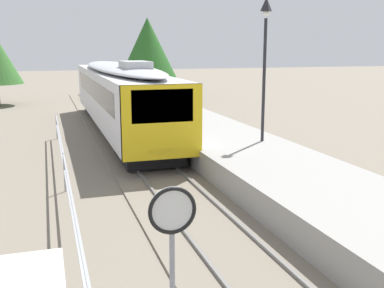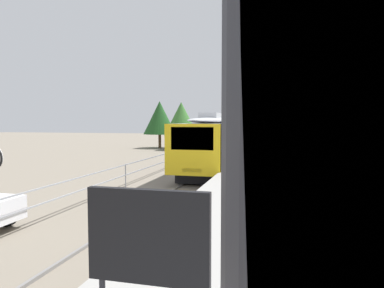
% 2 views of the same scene
% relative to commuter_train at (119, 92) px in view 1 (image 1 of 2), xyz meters
% --- Properties ---
extents(ground_plane, '(160.00, 160.00, 0.00)m').
position_rel_commuter_train_xyz_m(ground_plane, '(-3.00, -8.92, -2.15)').
color(ground_plane, slate).
extents(track_rails, '(3.20, 60.00, 0.14)m').
position_rel_commuter_train_xyz_m(track_rails, '(0.00, -8.92, -2.11)').
color(track_rails, slate).
rests_on(track_rails, ground).
extents(commuter_train, '(2.82, 19.11, 3.74)m').
position_rel_commuter_train_xyz_m(commuter_train, '(0.00, 0.00, 0.00)').
color(commuter_train, silver).
rests_on(commuter_train, track_rails).
extents(station_platform, '(3.90, 60.00, 0.90)m').
position_rel_commuter_train_xyz_m(station_platform, '(3.25, -8.92, -1.70)').
color(station_platform, '#999691').
rests_on(station_platform, ground).
extents(platform_lamp_mid_platform, '(0.34, 0.34, 5.35)m').
position_rel_commuter_train_xyz_m(platform_lamp_mid_platform, '(4.18, -8.49, 2.48)').
color(platform_lamp_mid_platform, '#232328').
rests_on(platform_lamp_mid_platform, station_platform).
extents(speed_limit_sign, '(0.61, 0.10, 2.81)m').
position_rel_commuter_train_xyz_m(speed_limit_sign, '(-2.32, -19.26, -0.02)').
color(speed_limit_sign, '#9EA0A5').
rests_on(speed_limit_sign, ground).
extents(tree_behind_station_far, '(4.96, 4.96, 6.99)m').
position_rel_commuter_train_xyz_m(tree_behind_station_far, '(4.98, 15.88, 2.29)').
color(tree_behind_station_far, brown).
rests_on(tree_behind_station_far, ground).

